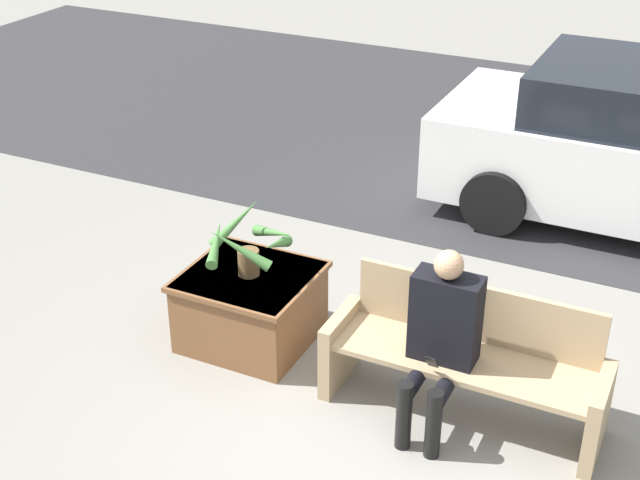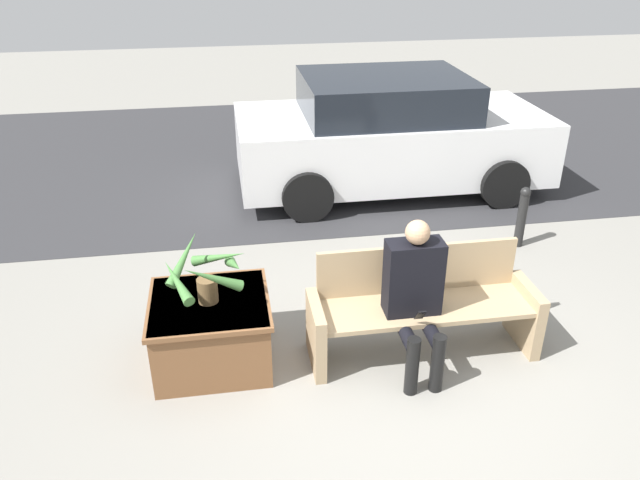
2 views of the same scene
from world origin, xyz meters
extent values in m
plane|color=gray|center=(0.00, 0.00, 0.00)|extent=(30.00, 30.00, 0.00)
cube|color=#2D2D30|center=(0.00, 5.52, 0.00)|extent=(20.00, 6.00, 0.01)
cube|color=tan|center=(-0.62, 0.33, 0.28)|extent=(0.09, 0.55, 0.56)
cube|color=tan|center=(1.17, 0.33, 0.28)|extent=(0.09, 0.55, 0.56)
cube|color=tan|center=(0.27, 0.33, 0.44)|extent=(1.70, 0.50, 0.04)
cube|color=tan|center=(0.27, 0.59, 0.67)|extent=(1.70, 0.04, 0.42)
cube|color=black|center=(0.14, 0.29, 0.77)|extent=(0.44, 0.22, 0.61)
sphere|color=tan|center=(0.14, 0.27, 1.17)|extent=(0.19, 0.19, 0.19)
cylinder|color=black|center=(0.04, 0.08, 0.41)|extent=(0.11, 0.42, 0.11)
cylinder|color=black|center=(0.24, 0.08, 0.41)|extent=(0.11, 0.42, 0.11)
cylinder|color=black|center=(0.04, -0.13, 0.25)|extent=(0.10, 0.10, 0.50)
cylinder|color=black|center=(0.24, -0.13, 0.25)|extent=(0.10, 0.10, 0.50)
cube|color=black|center=(0.14, 0.06, 0.57)|extent=(0.07, 0.09, 0.12)
cube|color=brown|center=(-1.45, 0.51, 0.29)|extent=(0.90, 0.85, 0.58)
cube|color=brown|center=(-1.45, 0.51, 0.56)|extent=(0.95, 0.90, 0.04)
cylinder|color=brown|center=(-1.45, 0.51, 0.68)|extent=(0.16, 0.16, 0.20)
cone|color=#427538|center=(-1.23, 0.54, 0.87)|extent=(0.16, 0.49, 0.26)
cone|color=#427538|center=(-1.35, 0.71, 0.85)|extent=(0.47, 0.30, 0.23)
cone|color=#427538|center=(-1.62, 0.62, 0.92)|extent=(0.31, 0.42, 0.35)
cone|color=#427538|center=(-1.66, 0.42, 0.84)|extent=(0.27, 0.48, 0.20)
cone|color=#427538|center=(-1.39, 0.31, 0.90)|extent=(0.47, 0.21, 0.32)
cube|color=silver|center=(0.95, 3.96, 0.61)|extent=(4.01, 1.80, 0.81)
cube|color=black|center=(0.85, 3.96, 1.26)|extent=(2.09, 1.66, 0.49)
cylinder|color=black|center=(2.19, 3.06, 0.31)|extent=(0.62, 0.18, 0.62)
cylinder|color=black|center=(2.19, 4.86, 0.31)|extent=(0.62, 0.18, 0.62)
cylinder|color=black|center=(-0.29, 3.06, 0.31)|extent=(0.62, 0.18, 0.62)
cylinder|color=black|center=(-0.29, 4.86, 0.31)|extent=(0.62, 0.18, 0.62)
cylinder|color=black|center=(1.93, 2.03, 0.31)|extent=(0.10, 0.10, 0.61)
sphere|color=black|center=(1.93, 2.03, 0.64)|extent=(0.11, 0.11, 0.11)
camera|label=1|loc=(1.52, -4.40, 3.90)|focal=50.00mm
camera|label=2|loc=(-1.25, -3.72, 3.26)|focal=35.00mm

